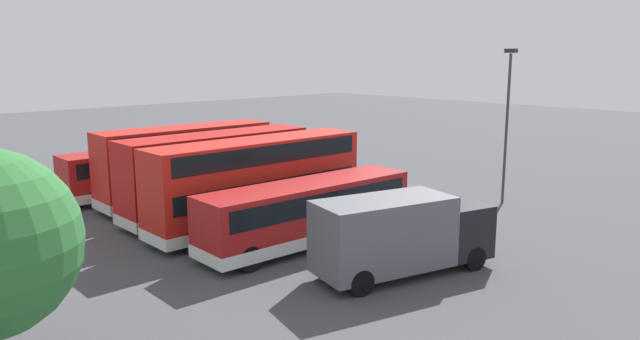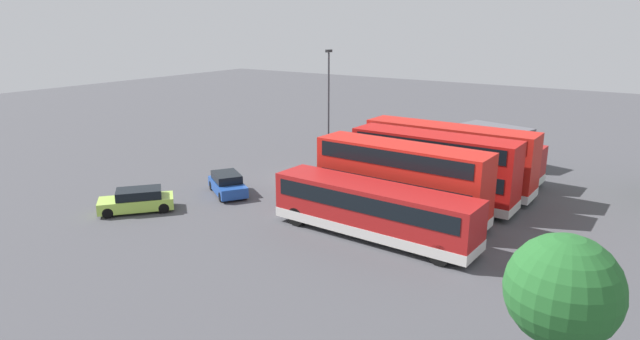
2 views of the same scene
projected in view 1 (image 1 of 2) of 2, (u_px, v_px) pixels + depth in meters
The scene contains 11 objects.
ground_plane at pixel (344, 188), 39.62m from camera, with size 140.00×140.00×0.00m, color #47474C.
bus_single_deck_near_end at pixel (308, 211), 27.59m from camera, with size 2.99×11.06×2.95m.
bus_double_decker_second at pixel (258, 181), 30.13m from camera, with size 2.79×11.79×4.55m.
bus_double_decker_third at pixel (217, 172), 32.31m from camera, with size 2.73×10.75×4.55m.
bus_double_decker_fourth at pixel (186, 162), 35.29m from camera, with size 2.93×10.56×4.55m.
bus_single_deck_fifth at pixel (157, 168), 37.87m from camera, with size 3.05×11.84×2.95m.
box_truck_blue at pixel (401, 233), 23.89m from camera, with size 4.31×7.89×3.20m.
car_hatchback_silver at pixel (283, 150), 50.81m from camera, with size 4.57×4.23×1.43m.
car_small_green at pixel (309, 162), 45.26m from camera, with size 3.64×4.32×1.43m.
lamp_post_tall at pixel (507, 116), 34.73m from camera, with size 0.70×0.30×9.01m.
waste_bin_yellow at pixel (429, 200), 34.46m from camera, with size 0.60×0.60×0.95m, color #333338.
Camera 1 is at (-26.98, 27.74, 8.72)m, focal length 33.73 mm.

